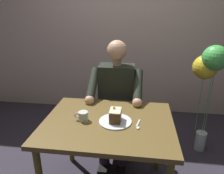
{
  "coord_description": "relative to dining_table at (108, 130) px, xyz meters",
  "views": [
    {
      "loc": [
        -0.22,
        1.43,
        1.55
      ],
      "look_at": [
        -0.02,
        -0.1,
        0.96
      ],
      "focal_mm": 33.6,
      "sensor_mm": 36.0,
      "label": 1
    }
  ],
  "objects": [
    {
      "name": "balloon_display",
      "position": [
        -0.94,
        -0.74,
        0.33
      ],
      "size": [
        0.32,
        0.33,
        1.21
      ],
      "color": "#B2C1C6",
      "rests_on": "ground"
    },
    {
      "name": "chair",
      "position": [
        0.0,
        -0.7,
        -0.12
      ],
      "size": [
        0.42,
        0.42,
        0.91
      ],
      "color": "brown",
      "rests_on": "ground"
    },
    {
      "name": "seated_person",
      "position": [
        0.0,
        -0.52,
        0.03
      ],
      "size": [
        0.53,
        0.58,
        1.25
      ],
      "color": "black",
      "rests_on": "ground"
    },
    {
      "name": "cake_slice",
      "position": [
        -0.06,
        0.01,
        0.14
      ],
      "size": [
        0.09,
        0.12,
        0.11
      ],
      "color": "#50331C",
      "rests_on": "dessert_plate"
    },
    {
      "name": "cafe_rear_panel",
      "position": [
        0.0,
        -1.7,
        0.88
      ],
      "size": [
        6.4,
        0.12,
        3.0
      ],
      "primitive_type": "cube",
      "color": "beige",
      "rests_on": "ground"
    },
    {
      "name": "dining_table",
      "position": [
        0.0,
        0.0,
        0.0
      ],
      "size": [
        1.02,
        0.79,
        0.71
      ],
      "color": "brown",
      "rests_on": "ground"
    },
    {
      "name": "dessert_spoon",
      "position": [
        -0.24,
        0.04,
        0.09
      ],
      "size": [
        0.03,
        0.14,
        0.01
      ],
      "color": "silver",
      "rests_on": "dining_table"
    },
    {
      "name": "dessert_plate",
      "position": [
        -0.06,
        0.01,
        0.09
      ],
      "size": [
        0.26,
        0.26,
        0.01
      ],
      "primitive_type": "cylinder",
      "color": "white",
      "rests_on": "dining_table"
    },
    {
      "name": "coffee_cup",
      "position": [
        0.2,
        0.02,
        0.12
      ],
      "size": [
        0.11,
        0.08,
        0.08
      ],
      "color": "#B8C5B9",
      "rests_on": "dining_table"
    }
  ]
}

